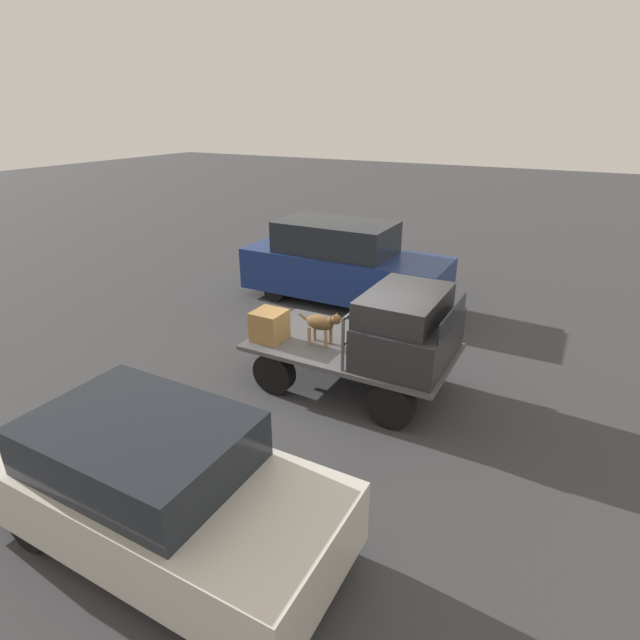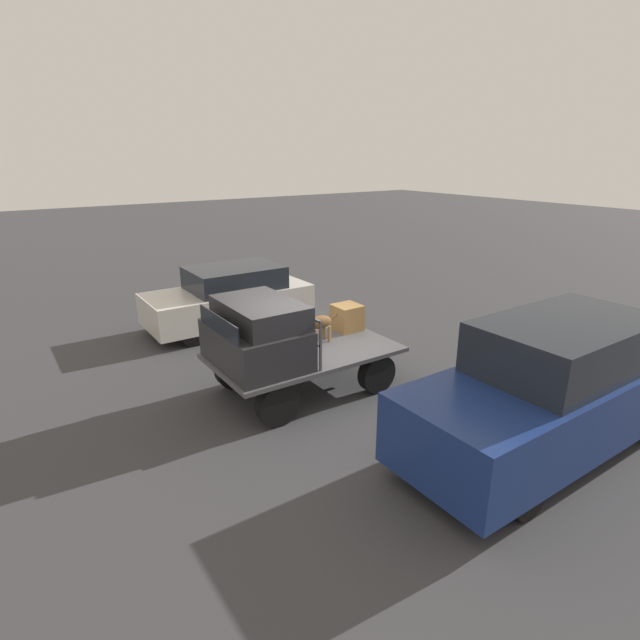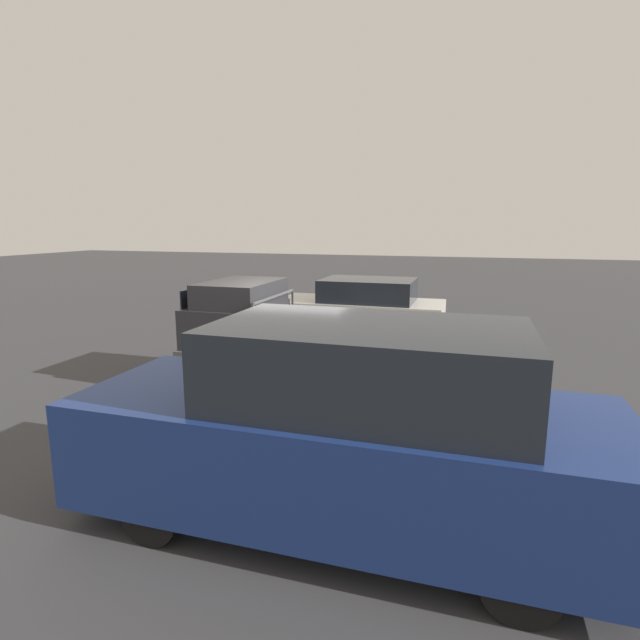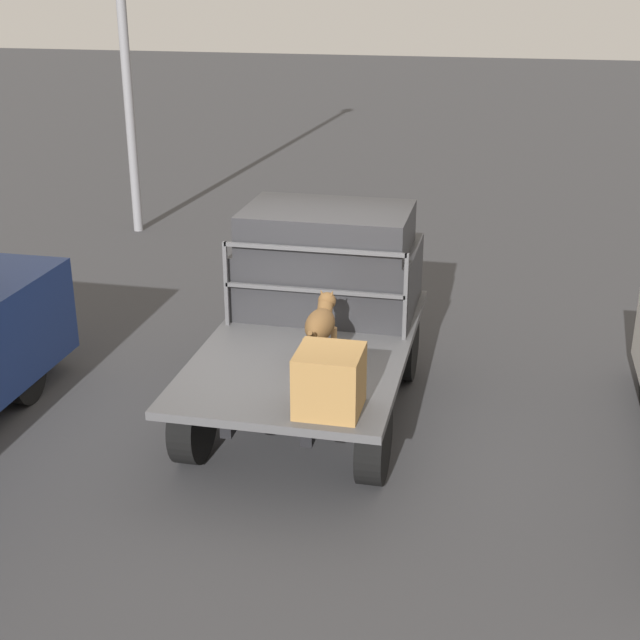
# 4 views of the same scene
# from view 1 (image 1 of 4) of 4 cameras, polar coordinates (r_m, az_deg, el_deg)

# --- Properties ---
(ground_plane) EXTENTS (80.00, 80.00, 0.00)m
(ground_plane) POSITION_cam_1_polar(r_m,az_deg,el_deg) (9.28, 3.52, -7.40)
(ground_plane) COLOR #38383A
(flatbed_truck) EXTENTS (3.55, 2.03, 0.82)m
(flatbed_truck) POSITION_cam_1_polar(r_m,az_deg,el_deg) (8.99, 3.61, -4.15)
(flatbed_truck) COLOR black
(flatbed_truck) RESTS_ON ground
(truck_cab) EXTENTS (1.39, 1.91, 1.15)m
(truck_cab) POSITION_cam_1_polar(r_m,az_deg,el_deg) (8.34, 10.00, -0.85)
(truck_cab) COLOR #28282B
(truck_cab) RESTS_ON flatbed_truck
(truck_headboard) EXTENTS (0.04, 1.91, 0.91)m
(truck_headboard) POSITION_cam_1_polar(r_m,az_deg,el_deg) (8.55, 5.40, 0.45)
(truck_headboard) COLOR #4C4C4F
(truck_headboard) RESTS_ON flatbed_truck
(dog) EXTENTS (0.87, 0.27, 0.66)m
(dog) POSITION_cam_1_polar(r_m,az_deg,el_deg) (8.72, 0.31, -0.37)
(dog) COLOR #9E7547
(dog) RESTS_ON flatbed_truck
(cargo_crate) EXTENTS (0.55, 0.55, 0.55)m
(cargo_crate) POSITION_cam_1_polar(r_m,az_deg,el_deg) (9.01, -5.80, -0.63)
(cargo_crate) COLOR olive
(cargo_crate) RESTS_ON flatbed_truck
(parked_sedan) EXTENTS (4.26, 1.85, 1.61)m
(parked_sedan) POSITION_cam_1_polar(r_m,az_deg,el_deg) (6.15, -18.17, -17.49)
(parked_sedan) COLOR black
(parked_sedan) RESTS_ON ground
(parked_pickup_far) EXTENTS (5.27, 1.90, 2.09)m
(parked_pickup_far) POSITION_cam_1_polar(r_m,az_deg,el_deg) (12.89, 2.58, 6.40)
(parked_pickup_far) COLOR black
(parked_pickup_far) RESTS_ON ground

